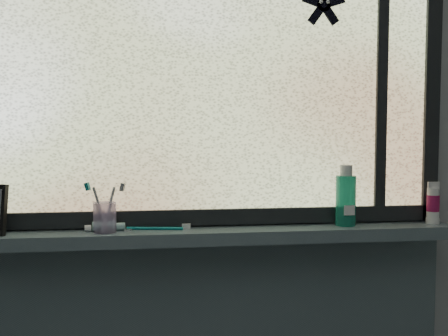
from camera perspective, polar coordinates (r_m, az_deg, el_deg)
name	(u,v)px	position (r m, az deg, el deg)	size (l,w,h in m)	color
wall_back	(197,153)	(1.59, -3.11, 1.67)	(3.00, 0.01, 2.50)	#9EA3A8
windowsill	(199,236)	(1.55, -2.86, -7.73)	(1.62, 0.14, 0.04)	#50626B
window_pane	(197,64)	(1.58, -3.08, 11.82)	(1.50, 0.01, 1.00)	silver
frame_bottom	(198,217)	(1.59, -3.00, -5.61)	(1.60, 0.03, 0.05)	black
frame_right	(432,68)	(1.81, 22.64, 10.52)	(0.05, 0.03, 1.10)	black
frame_mullion	(381,67)	(1.73, 17.53, 10.96)	(0.04, 0.03, 1.00)	black
starfish_sticker	(324,5)	(1.69, 11.31, 17.83)	(0.15, 0.02, 0.15)	black
toothpaste_tube	(108,226)	(1.55, -13.16, -6.48)	(0.17, 0.04, 0.03)	white
toothbrush_cup	(105,217)	(1.53, -13.47, -5.51)	(0.07, 0.07, 0.09)	#C9B0E9
toothbrush_lying	(155,228)	(1.54, -7.91, -6.76)	(0.21, 0.02, 0.01)	#0E7C80
mouthwash_bottle	(346,195)	(1.64, 13.75, -3.04)	(0.06, 0.06, 0.16)	#1C9175
cream_tube	(433,201)	(1.77, 22.79, -3.53)	(0.04, 0.04, 0.10)	silver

